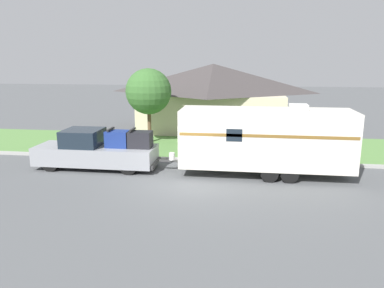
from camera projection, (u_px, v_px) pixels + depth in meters
The scene contains 8 objects.
ground_plane at pixel (181, 183), 16.63m from camera, with size 120.00×120.00×0.00m, color #515456.
curb_strip at pixel (193, 160), 20.24m from camera, with size 80.00×0.30×0.14m.
lawn_strip at pixel (200, 145), 23.77m from camera, with size 80.00×7.00×0.03m.
house_across_street at pixel (213, 95), 28.98m from camera, with size 11.43×7.49×5.02m.
pickup_truck at pixel (97, 151), 18.76m from camera, with size 6.14×1.98×2.06m.
travel_trailer at pixel (265, 138), 17.46m from camera, with size 9.02×2.39×3.41m.
mailbox at pixel (334, 144), 19.66m from camera, with size 0.48×0.20×1.31m.
tree_in_yard at pixel (149, 92), 23.86m from camera, with size 2.92×2.92×4.82m.
Camera 1 is at (2.63, -15.60, 5.45)m, focal length 35.00 mm.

